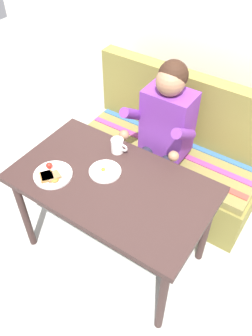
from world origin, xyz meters
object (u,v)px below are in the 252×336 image
couch (169,158)px  coffee_mug (118,145)px  plate_eggs (105,171)px  plate_breakfast (52,175)px  table (112,191)px  person (162,129)px

couch → coffee_mug: 0.70m
couch → plate_eggs: couch is taller
coffee_mug → plate_eggs: bearing=-77.0°
plate_breakfast → coffee_mug: bearing=64.3°
table → coffee_mug: 0.30m
couch → plate_breakfast: (-0.32, -0.93, 0.41)m
plate_breakfast → plate_eggs: bearing=40.7°
table → plate_eggs: 0.13m
table → plate_breakfast: size_ratio=5.17×
person → plate_breakfast: (-0.33, -0.76, 0.00)m
person → plate_breakfast: 0.82m
plate_eggs → coffee_mug: 0.21m
table → plate_eggs: plate_eggs is taller
table → person: person is taller
plate_eggs → coffee_mug: size_ratio=1.65×
person → plate_eggs: bearing=-98.8°
person → plate_eggs: size_ratio=6.21×
plate_eggs → coffee_mug: (-0.05, 0.20, 0.04)m
couch → person: person is taller
couch → table: bearing=-90.0°
table → couch: 0.83m
person → coffee_mug: (-0.13, -0.35, 0.04)m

